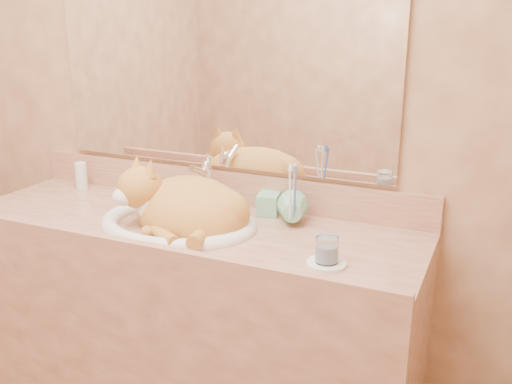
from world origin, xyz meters
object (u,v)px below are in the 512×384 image
at_px(toothbrush_cup, 292,215).
at_px(cat, 183,205).
at_px(vanity_counter, 188,335).
at_px(water_glass, 327,249).
at_px(soap_dispenser, 266,195).
at_px(sink_basin, 177,202).

bearing_deg(toothbrush_cup, cat, -162.23).
xyz_separation_m(vanity_counter, water_glass, (0.54, -0.12, 0.47)).
relative_size(toothbrush_cup, water_glass, 1.40).
bearing_deg(cat, toothbrush_cup, 37.05).
xyz_separation_m(soap_dispenser, water_glass, (0.31, -0.29, -0.03)).
height_order(vanity_counter, cat, cat).
relative_size(vanity_counter, sink_basin, 3.03).
height_order(sink_basin, cat, cat).
height_order(soap_dispenser, toothbrush_cup, soap_dispenser).
bearing_deg(sink_basin, water_glass, -8.31).
bearing_deg(cat, water_glass, 7.25).
relative_size(soap_dispenser, water_glass, 2.17).
bearing_deg(soap_dispenser, vanity_counter, -155.75).
bearing_deg(sink_basin, vanity_counter, 70.14).
distance_m(vanity_counter, cat, 0.50).
bearing_deg(toothbrush_cup, soap_dispenser, 151.24).
distance_m(vanity_counter, sink_basin, 0.51).
distance_m(toothbrush_cup, water_glass, 0.29).
distance_m(vanity_counter, soap_dispenser, 0.58).
relative_size(sink_basin, toothbrush_cup, 4.97).
xyz_separation_m(sink_basin, soap_dispenser, (0.24, 0.18, 0.00)).
bearing_deg(soap_dispenser, water_glass, -54.43).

